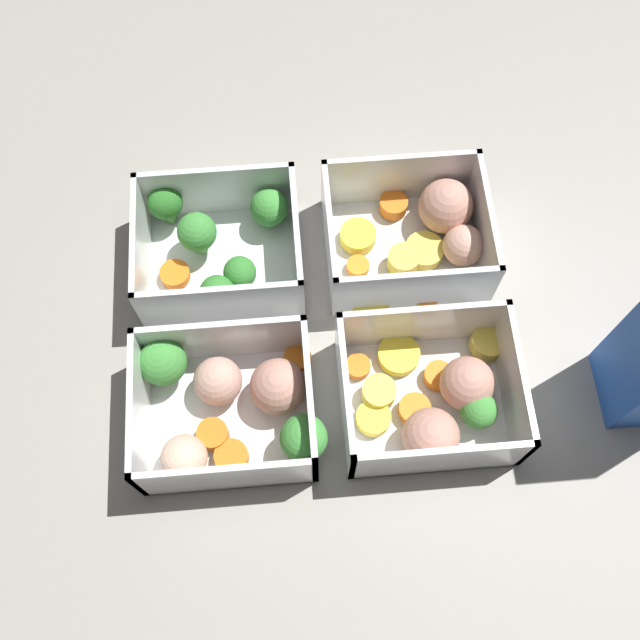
# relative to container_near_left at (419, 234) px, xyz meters

# --- Properties ---
(ground_plane) EXTENTS (4.00, 4.00, 0.00)m
(ground_plane) POSITION_rel_container_near_left_xyz_m (0.10, 0.08, -0.02)
(ground_plane) COLOR gray
(container_near_left) EXTENTS (0.15, 0.13, 0.07)m
(container_near_left) POSITION_rel_container_near_left_xyz_m (0.00, 0.00, 0.00)
(container_near_left) COLOR white
(container_near_left) RESTS_ON ground_plane
(container_near_right) EXTENTS (0.14, 0.12, 0.07)m
(container_near_right) POSITION_rel_container_near_left_xyz_m (0.18, -0.00, 0.00)
(container_near_right) COLOR white
(container_near_right) RESTS_ON ground_plane
(container_far_left) EXTENTS (0.15, 0.13, 0.07)m
(container_far_left) POSITION_rel_container_near_left_xyz_m (0.01, 0.15, 0.00)
(container_far_left) COLOR white
(container_far_left) RESTS_ON ground_plane
(container_far_right) EXTENTS (0.15, 0.12, 0.07)m
(container_far_right) POSITION_rel_container_near_left_xyz_m (0.17, 0.15, 0.00)
(container_far_right) COLOR white
(container_far_right) RESTS_ON ground_plane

